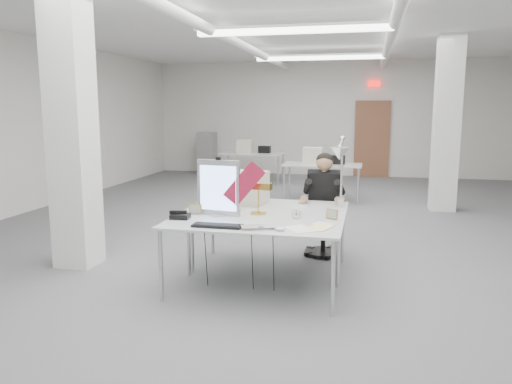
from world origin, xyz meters
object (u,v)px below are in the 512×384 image
monitor (219,188)px  architect_lamp (341,170)px  desk_main (253,224)px  bankers_lamp (258,197)px  seated_person (324,187)px  desk_phone (180,216)px  office_chair (324,213)px  laptop (261,229)px  beige_monitor (248,188)px

monitor → architect_lamp: 1.37m
desk_main → bankers_lamp: size_ratio=4.76×
seated_person → architect_lamp: (0.24, -0.73, 0.32)m
desk_phone → monitor: bearing=29.0°
office_chair → bankers_lamp: bearing=-119.9°
monitor → architect_lamp: size_ratio=0.64×
desk_main → laptop: bearing=-63.4°
desk_main → desk_phone: (-0.78, 0.01, 0.04)m
monitor → bankers_lamp: (0.40, 0.16, -0.11)m
desk_main → bankers_lamp: 0.46m
desk_main → beige_monitor: size_ratio=4.37×
laptop → bankers_lamp: bearing=84.5°
seated_person → bankers_lamp: size_ratio=2.19×
laptop → architect_lamp: bearing=37.9°
seated_person → desk_phone: size_ratio=4.34×
seated_person → laptop: 1.85m
office_chair → monitor: size_ratio=1.87×
office_chair → architect_lamp: architect_lamp is taller
architect_lamp → bankers_lamp: bearing=-165.5°
office_chair → monitor: 1.72m
monitor → laptop: 0.85m
desk_main → laptop: laptop is taller
office_chair → desk_phone: bearing=-132.9°
monitor → bankers_lamp: bearing=29.6°
monitor → bankers_lamp: size_ratio=1.58×
seated_person → laptop: bearing=-105.1°
monitor → architect_lamp: bearing=30.2°
bankers_lamp → monitor: bearing=-148.8°
desk_main → monitor: size_ratio=3.01×
bankers_lamp → architect_lamp: size_ratio=0.40×
desk_main → seated_person: size_ratio=2.17×
monitor → desk_phone: bearing=-136.7°
desk_main → seated_person: (0.58, 1.50, 0.16)m
office_chair → beige_monitor: 1.12m
desk_main → architect_lamp: size_ratio=1.92×
laptop → bankers_lamp: size_ratio=0.96×
bankers_lamp → desk_main: bearing=-75.8°
seated_person → architect_lamp: 0.84m
architect_lamp → desk_phone: bearing=-162.7°
office_chair → laptop: bearing=-104.7°
bankers_lamp → beige_monitor: bearing=124.3°
seated_person → desk_phone: seated_person is taller
laptop → beige_monitor: size_ratio=0.88×
desk_main → beige_monitor: bearing=106.4°
desk_main → laptop: size_ratio=4.94×
monitor → beige_monitor: (0.15, 0.70, -0.10)m
desk_main → desk_phone: desk_phone is taller
seated_person → beige_monitor: 1.02m
seated_person → desk_phone: (-1.36, -1.49, -0.12)m
office_chair → bankers_lamp: (-0.61, -1.14, 0.39)m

